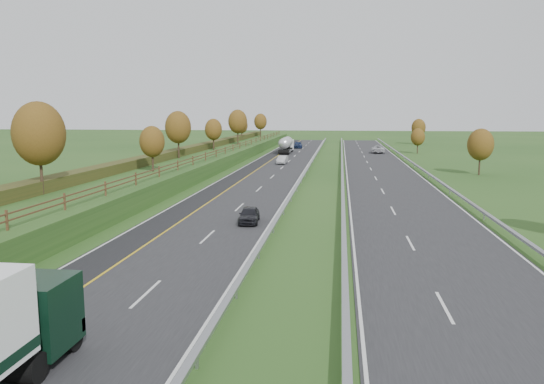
{
  "coord_description": "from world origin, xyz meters",
  "views": [
    {
      "loc": [
        10.45,
        -12.66,
        8.71
      ],
      "look_at": [
        4.88,
        30.52,
        2.2
      ],
      "focal_mm": 35.0,
      "sensor_mm": 36.0,
      "label": 1
    }
  ],
  "objects": [
    {
      "name": "ground",
      "position": [
        8.0,
        55.0,
        0.0
      ],
      "size": [
        400.0,
        400.0,
        0.0
      ],
      "primitive_type": "plane",
      "color": "#264A1A",
      "rests_on": "ground"
    },
    {
      "name": "near_carriageway",
      "position": [
        0.0,
        60.0,
        0.02
      ],
      "size": [
        10.5,
        200.0,
        0.04
      ],
      "primitive_type": "cube",
      "color": "#232326",
      "rests_on": "ground"
    },
    {
      "name": "far_carriageway",
      "position": [
        16.5,
        60.0,
        0.02
      ],
      "size": [
        10.5,
        200.0,
        0.04
      ],
      "primitive_type": "cube",
      "color": "#232326",
      "rests_on": "ground"
    },
    {
      "name": "hard_shoulder",
      "position": [
        -3.75,
        60.0,
        0.02
      ],
      "size": [
        3.0,
        200.0,
        0.04
      ],
      "primitive_type": "cube",
      "color": "black",
      "rests_on": "ground"
    },
    {
      "name": "lane_markings",
      "position": [
        6.4,
        59.88,
        0.05
      ],
      "size": [
        26.75,
        200.0,
        0.01
      ],
      "color": "silver",
      "rests_on": "near_carriageway"
    },
    {
      "name": "embankment_left",
      "position": [
        -13.0,
        60.0,
        1.0
      ],
      "size": [
        12.0,
        200.0,
        2.0
      ],
      "primitive_type": "cube",
      "color": "#264A1A",
      "rests_on": "ground"
    },
    {
      "name": "hedge_left",
      "position": [
        -15.0,
        60.0,
        2.55
      ],
      "size": [
        2.2,
        180.0,
        1.1
      ],
      "primitive_type": "cube",
      "color": "#313917",
      "rests_on": "embankment_left"
    },
    {
      "name": "fence_left",
      "position": [
        -8.5,
        59.59,
        2.73
      ],
      "size": [
        0.12,
        189.06,
        1.2
      ],
      "color": "#422B19",
      "rests_on": "embankment_left"
    },
    {
      "name": "median_barrier_near",
      "position": [
        5.7,
        60.0,
        0.61
      ],
      "size": [
        0.32,
        200.0,
        0.71
      ],
      "color": "gray",
      "rests_on": "ground"
    },
    {
      "name": "median_barrier_far",
      "position": [
        10.8,
        60.0,
        0.61
      ],
      "size": [
        0.32,
        200.0,
        0.71
      ],
      "color": "gray",
      "rests_on": "ground"
    },
    {
      "name": "outer_barrier_far",
      "position": [
        22.3,
        60.0,
        0.62
      ],
      "size": [
        0.32,
        200.0,
        0.71
      ],
      "color": "gray",
      "rests_on": "ground"
    },
    {
      "name": "trees_left",
      "position": [
        -12.64,
        56.63,
        6.37
      ],
      "size": [
        6.64,
        164.3,
        7.66
      ],
      "color": "#2D2116",
      "rests_on": "embankment_left"
    },
    {
      "name": "trees_far",
      "position": [
        29.8,
        89.21,
        4.25
      ],
      "size": [
        8.45,
        118.6,
        7.12
      ],
      "color": "#2D2116",
      "rests_on": "ground"
    },
    {
      "name": "road_tanker",
      "position": [
        -1.3,
        102.81,
        1.86
      ],
      "size": [
        2.4,
        11.22,
        3.46
      ],
      "color": "silver",
      "rests_on": "near_carriageway"
    },
    {
      "name": "car_dark_near",
      "position": [
        3.35,
        28.18,
        0.69
      ],
      "size": [
        1.84,
        3.9,
        1.29
      ],
      "primitive_type": "imported",
      "rotation": [
        0.0,
        0.0,
        0.08
      ],
      "color": "black",
      "rests_on": "near_carriageway"
    },
    {
      "name": "car_silver_mid",
      "position": [
        0.6,
        77.78,
        0.74
      ],
      "size": [
        1.72,
        4.3,
        1.39
      ],
      "primitive_type": "imported",
      "rotation": [
        0.0,
        0.0,
        -0.06
      ],
      "color": "#B7B8BD",
      "rests_on": "near_carriageway"
    },
    {
      "name": "car_small_far",
      "position": [
        -0.05,
        119.19,
        0.8
      ],
      "size": [
        2.37,
        5.35,
        1.53
      ],
      "primitive_type": "imported",
      "rotation": [
        0.0,
        0.0,
        0.05
      ],
      "color": "#162344",
      "rests_on": "near_carriageway"
    },
    {
      "name": "car_oncoming",
      "position": [
        18.63,
        105.19,
        0.86
      ],
      "size": [
        3.01,
        6.04,
        1.64
      ],
      "primitive_type": "imported",
      "rotation": [
        0.0,
        0.0,
        3.09
      ],
      "color": "silver",
      "rests_on": "far_carriageway"
    }
  ]
}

